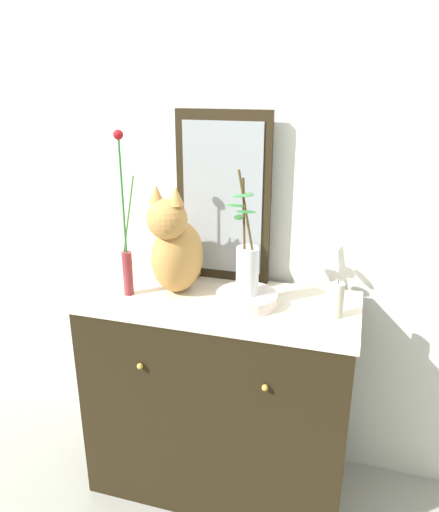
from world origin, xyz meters
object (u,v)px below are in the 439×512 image
cat_sitting (176,248)px  bowl_porcelain (247,299)px  vase_glass_clear (247,266)px  vase_slim_green (126,249)px  candle_pillar (337,300)px  sideboard (219,395)px  mirror_leaning (223,199)px

cat_sitting → bowl_porcelain: (0.30, -0.04, -0.16)m
cat_sitting → vase_glass_clear: bearing=-8.3°
vase_slim_green → bowl_porcelain: size_ratio=2.75×
candle_pillar → sideboard: bearing=177.9°
bowl_porcelain → candle_pillar: candle_pillar is taller
cat_sitting → vase_slim_green: (-0.17, -0.08, 0.00)m
mirror_leaning → candle_pillar: (0.49, -0.23, -0.28)m
vase_slim_green → candle_pillar: vase_slim_green is taller
sideboard → candle_pillar: 0.67m
sideboard → mirror_leaning: 0.82m
sideboard → mirror_leaning: mirror_leaning is taller
bowl_porcelain → mirror_leaning: bearing=125.3°
mirror_leaning → vase_slim_green: (-0.31, -0.27, -0.16)m
vase_slim_green → vase_glass_clear: vase_slim_green is taller
candle_pillar → cat_sitting: bearing=175.9°
cat_sitting → vase_slim_green: bearing=-154.4°
vase_slim_green → bowl_porcelain: vase_slim_green is taller
vase_glass_clear → candle_pillar: bearing=-0.3°
sideboard → vase_glass_clear: size_ratio=2.28×
vase_glass_clear → candle_pillar: vase_glass_clear is taller
vase_glass_clear → candle_pillar: 0.34m
cat_sitting → vase_glass_clear: (0.30, -0.04, -0.03)m
mirror_leaning → bowl_porcelain: (0.16, -0.23, -0.33)m
mirror_leaning → vase_slim_green: size_ratio=1.09×
cat_sitting → bowl_porcelain: 0.34m
bowl_porcelain → candle_pillar: (0.33, -0.00, 0.04)m
vase_slim_green → vase_glass_clear: bearing=4.7°
vase_slim_green → candle_pillar: 0.81m
bowl_porcelain → vase_glass_clear: 0.13m
bowl_porcelain → sideboard: bearing=173.6°
mirror_leaning → candle_pillar: size_ratio=4.97×
mirror_leaning → vase_slim_green: 0.44m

